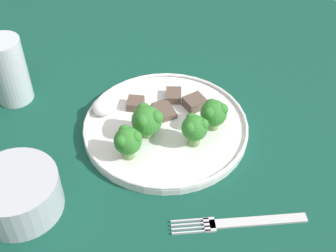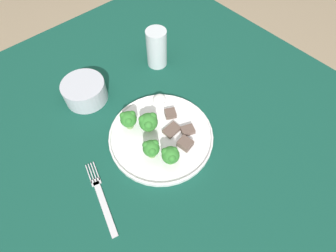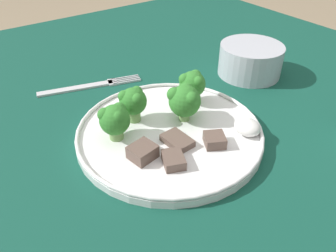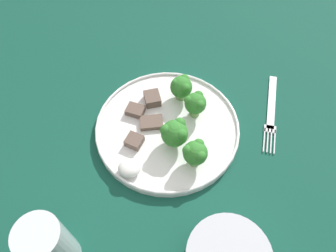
% 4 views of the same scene
% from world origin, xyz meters
% --- Properties ---
extents(table, '(1.25, 1.19, 0.74)m').
position_xyz_m(table, '(0.00, 0.00, 0.66)').
color(table, '#114738').
rests_on(table, ground_plane).
extents(dinner_plate, '(0.29, 0.29, 0.02)m').
position_xyz_m(dinner_plate, '(0.02, -0.05, 0.75)').
color(dinner_plate, white).
rests_on(dinner_plate, table).
extents(fork, '(0.07, 0.20, 0.00)m').
position_xyz_m(fork, '(-0.20, -0.08, 0.74)').
color(fork, silver).
rests_on(fork, table).
extents(cream_bowl, '(0.13, 0.13, 0.06)m').
position_xyz_m(cream_bowl, '(-0.06, 0.21, 0.77)').
color(cream_bowl, '#B7BCC6').
rests_on(cream_bowl, table).
extents(drinking_glass, '(0.07, 0.07, 0.13)m').
position_xyz_m(drinking_glass, '(0.20, 0.18, 0.80)').
color(drinking_glass, silver).
rests_on(drinking_glass, table).
extents(broccoli_floret_near_rim_left, '(0.05, 0.05, 0.06)m').
position_xyz_m(broccoli_floret_near_rim_left, '(-0.01, -0.12, 0.79)').
color(broccoli_floret_near_rim_left, '#709E56').
rests_on(broccoli_floret_near_rim_left, dinner_plate).
extents(broccoli_floret_center_left, '(0.05, 0.05, 0.06)m').
position_xyz_m(broccoli_floret_center_left, '(0.01, -0.01, 0.79)').
color(broccoli_floret_center_left, '#709E56').
rests_on(broccoli_floret_center_left, dinner_plate).
extents(broccoli_floret_back_left, '(0.04, 0.04, 0.06)m').
position_xyz_m(broccoli_floret_back_left, '(-0.04, -0.08, 0.79)').
color(broccoli_floret_back_left, '#709E56').
rests_on(broccoli_floret_back_left, dinner_plate).
extents(broccoli_floret_front_left, '(0.05, 0.04, 0.06)m').
position_xyz_m(broccoli_floret_front_left, '(-0.02, 0.03, 0.79)').
color(broccoli_floret_front_left, '#709E56').
rests_on(broccoli_floret_front_left, dinner_plate).
extents(meat_slice_front_slice, '(0.04, 0.04, 0.02)m').
position_xyz_m(meat_slice_front_slice, '(0.05, -0.11, 0.76)').
color(meat_slice_front_slice, brown).
rests_on(meat_slice_front_slice, dinner_plate).
extents(meat_slice_middle_slice, '(0.04, 0.04, 0.02)m').
position_xyz_m(meat_slice_middle_slice, '(0.09, -0.01, 0.76)').
color(meat_slice_middle_slice, brown).
rests_on(meat_slice_middle_slice, dinner_plate).
extents(meat_slice_rear_slice, '(0.04, 0.04, 0.01)m').
position_xyz_m(meat_slice_rear_slice, '(0.08, -0.09, 0.76)').
color(meat_slice_rear_slice, brown).
rests_on(meat_slice_rear_slice, dinner_plate).
extents(meat_slice_edge_slice, '(0.05, 0.03, 0.01)m').
position_xyz_m(meat_slice_edge_slice, '(0.05, -0.06, 0.76)').
color(meat_slice_edge_slice, brown).
rests_on(meat_slice_edge_slice, dinner_plate).
extents(sauce_dollop, '(0.04, 0.04, 0.02)m').
position_xyz_m(sauce_dollop, '(0.09, 0.04, 0.77)').
color(sauce_dollop, white).
rests_on(sauce_dollop, dinner_plate).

